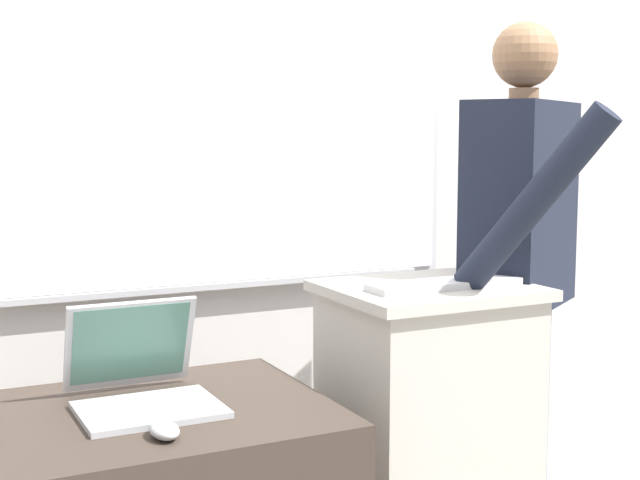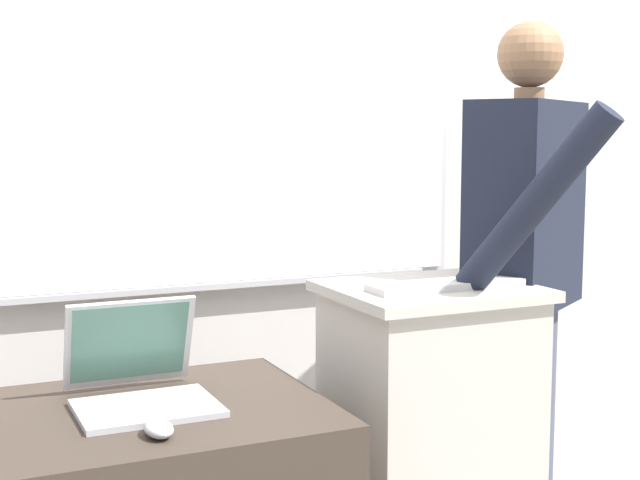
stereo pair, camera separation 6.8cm
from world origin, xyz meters
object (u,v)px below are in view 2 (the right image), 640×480
(person_presenter, at_px, (526,256))
(computer_mouse_by_laptop, at_px, (159,429))
(lectern_podium, at_px, (428,448))
(wireless_keyboard, at_px, (446,285))
(laptop, at_px, (138,375))

(person_presenter, distance_m, computer_mouse_by_laptop, 1.31)
(lectern_podium, height_order, wireless_keyboard, wireless_keyboard)
(lectern_podium, xyz_separation_m, person_presenter, (0.39, 0.09, 0.52))
(computer_mouse_by_laptop, bearing_deg, person_presenter, 16.39)
(laptop, height_order, wireless_keyboard, wireless_keyboard)
(lectern_podium, xyz_separation_m, computer_mouse_by_laptop, (-0.84, -0.28, 0.26))
(person_presenter, height_order, laptop, person_presenter)
(laptop, xyz_separation_m, computer_mouse_by_laptop, (-0.02, -0.26, -0.05))
(lectern_podium, bearing_deg, computer_mouse_by_laptop, -161.89)
(laptop, relative_size, computer_mouse_by_laptop, 3.45)
(lectern_podium, relative_size, computer_mouse_by_laptop, 9.42)
(lectern_podium, bearing_deg, wireless_keyboard, -77.76)
(lectern_podium, distance_m, computer_mouse_by_laptop, 0.92)
(person_presenter, bearing_deg, wireless_keyboard, 168.56)
(lectern_podium, bearing_deg, person_presenter, 12.59)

